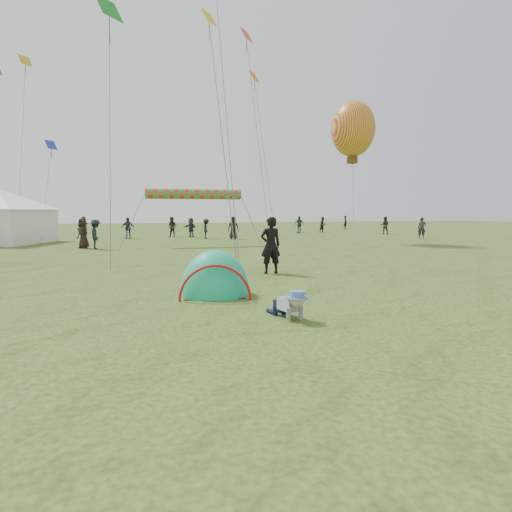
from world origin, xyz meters
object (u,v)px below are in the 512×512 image
object	(u,v)px
crawling_toddler	(290,304)
standing_adult	(271,245)
popup_tent	(215,295)
balloon_kite	(353,132)

from	to	relation	value
crawling_toddler	standing_adult	world-z (taller)	standing_adult
popup_tent	balloon_kite	distance (m)	20.70
crawling_toddler	popup_tent	world-z (taller)	popup_tent
popup_tent	balloon_kite	size ratio (longest dim) A/B	0.56
popup_tent	standing_adult	distance (m)	4.05
crawling_toddler	standing_adult	bearing A→B (deg)	60.89
popup_tent	balloon_kite	world-z (taller)	balloon_kite
popup_tent	standing_adult	world-z (taller)	standing_adult
popup_tent	standing_adult	size ratio (longest dim) A/B	1.19
standing_adult	crawling_toddler	bearing A→B (deg)	76.44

